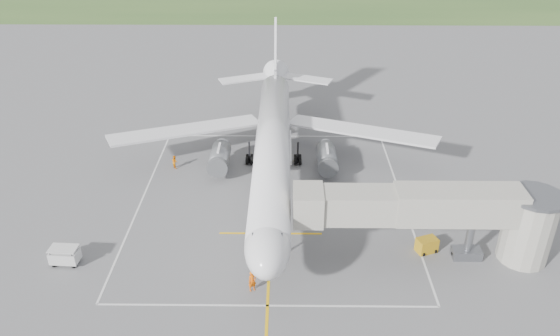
{
  "coord_description": "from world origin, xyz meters",
  "views": [
    {
      "loc": [
        1.36,
        -53.46,
        31.38
      ],
      "look_at": [
        0.86,
        -4.0,
        4.0
      ],
      "focal_mm": 35.0,
      "sensor_mm": 36.0,
      "label": 1
    }
  ],
  "objects_px": {
    "jet_bridge": "(448,214)",
    "ramp_worker_nose": "(252,281)",
    "airliner": "(273,144)",
    "baggage_cart": "(65,256)",
    "ramp_worker_wing": "(175,162)",
    "gpu_unit": "(427,245)"
  },
  "relations": [
    {
      "from": "gpu_unit",
      "to": "jet_bridge",
      "type": "bearing_deg",
      "value": -57.19
    },
    {
      "from": "airliner",
      "to": "baggage_cart",
      "type": "bearing_deg",
      "value": -139.74
    },
    {
      "from": "airliner",
      "to": "jet_bridge",
      "type": "distance_m",
      "value": 21.22
    },
    {
      "from": "gpu_unit",
      "to": "ramp_worker_nose",
      "type": "xyz_separation_m",
      "value": [
        -15.86,
        -5.52,
        0.29
      ]
    },
    {
      "from": "airliner",
      "to": "ramp_worker_wing",
      "type": "xyz_separation_m",
      "value": [
        -11.68,
        2.44,
        -3.59
      ]
    },
    {
      "from": "airliner",
      "to": "ramp_worker_nose",
      "type": "xyz_separation_m",
      "value": [
        -1.32,
        -18.91,
        -3.42
      ]
    },
    {
      "from": "jet_bridge",
      "to": "ramp_worker_nose",
      "type": "bearing_deg",
      "value": -164.71
    },
    {
      "from": "airliner",
      "to": "gpu_unit",
      "type": "height_order",
      "value": "airliner"
    },
    {
      "from": "airliner",
      "to": "baggage_cart",
      "type": "height_order",
      "value": "airliner"
    },
    {
      "from": "airliner",
      "to": "jet_bridge",
      "type": "bearing_deg",
      "value": -42.19
    },
    {
      "from": "jet_bridge",
      "to": "baggage_cart",
      "type": "relative_size",
      "value": 9.16
    },
    {
      "from": "jet_bridge",
      "to": "ramp_worker_wing",
      "type": "xyz_separation_m",
      "value": [
        -27.4,
        16.69,
        -3.94
      ]
    },
    {
      "from": "gpu_unit",
      "to": "ramp_worker_wing",
      "type": "distance_m",
      "value": 30.63
    },
    {
      "from": "jet_bridge",
      "to": "gpu_unit",
      "type": "bearing_deg",
      "value": 143.77
    },
    {
      "from": "ramp_worker_nose",
      "to": "gpu_unit",
      "type": "bearing_deg",
      "value": -7.65
    },
    {
      "from": "airliner",
      "to": "ramp_worker_wing",
      "type": "bearing_deg",
      "value": 168.21
    },
    {
      "from": "ramp_worker_nose",
      "to": "ramp_worker_wing",
      "type": "height_order",
      "value": "ramp_worker_nose"
    },
    {
      "from": "gpu_unit",
      "to": "airliner",
      "type": "bearing_deg",
      "value": 116.41
    },
    {
      "from": "gpu_unit",
      "to": "ramp_worker_wing",
      "type": "xyz_separation_m",
      "value": [
        -26.22,
        15.83,
        0.12
      ]
    },
    {
      "from": "airliner",
      "to": "jet_bridge",
      "type": "relative_size",
      "value": 2.0
    },
    {
      "from": "airliner",
      "to": "ramp_worker_wing",
      "type": "relative_size",
      "value": 29.19
    },
    {
      "from": "gpu_unit",
      "to": "ramp_worker_wing",
      "type": "height_order",
      "value": "ramp_worker_wing"
    }
  ]
}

